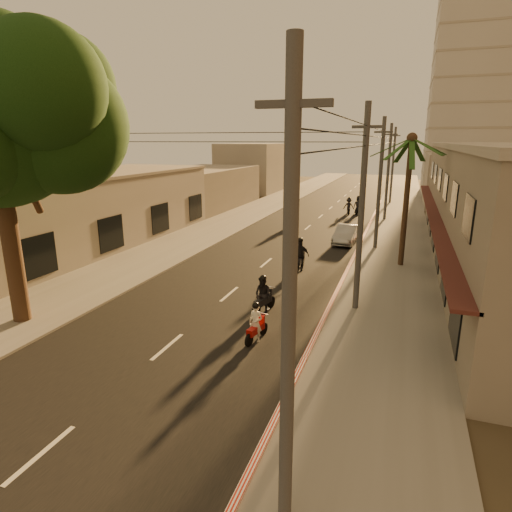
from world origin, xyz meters
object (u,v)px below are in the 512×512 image
(scooter_far_b, at_px, (349,207))
(scooter_far_c, at_px, (358,206))
(palm_tree, at_px, (411,146))
(scooter_mid_a, at_px, (263,296))
(scooter_red, at_px, (256,324))
(scooter_far_a, at_px, (291,219))
(broadleaf_tree, at_px, (2,112))
(scooter_mid_b, at_px, (300,256))
(parked_car, at_px, (346,234))

(scooter_far_b, bearing_deg, scooter_far_c, 17.59)
(palm_tree, xyz_separation_m, scooter_far_b, (-5.52, 18.25, -6.32))
(scooter_mid_a, bearing_deg, scooter_far_b, 103.70)
(scooter_red, height_order, scooter_far_a, scooter_far_a)
(scooter_mid_a, relative_size, scooter_far_a, 1.00)
(broadleaf_tree, height_order, scooter_mid_b, broadleaf_tree)
(scooter_red, height_order, scooter_mid_b, scooter_mid_b)
(scooter_far_b, height_order, scooter_far_c, scooter_far_c)
(scooter_mid_b, height_order, parked_car, scooter_mid_b)
(parked_car, bearing_deg, scooter_mid_b, -98.90)
(scooter_mid_a, bearing_deg, palm_tree, 73.63)
(broadleaf_tree, height_order, scooter_mid_a, broadleaf_tree)
(scooter_mid_b, bearing_deg, scooter_red, -87.19)
(scooter_mid_b, relative_size, scooter_far_b, 1.10)
(scooter_mid_a, bearing_deg, broadleaf_tree, -140.96)
(broadleaf_tree, relative_size, scooter_mid_a, 6.83)
(palm_tree, bearing_deg, scooter_mid_a, -120.35)
(broadleaf_tree, relative_size, scooter_red, 7.46)
(scooter_far_a, relative_size, scooter_far_c, 0.91)
(broadleaf_tree, bearing_deg, scooter_far_b, 74.20)
(scooter_far_a, distance_m, scooter_far_b, 9.70)
(scooter_mid_a, xyz_separation_m, scooter_far_b, (0.14, 27.92, 0.02))
(scooter_far_a, height_order, scooter_far_b, scooter_far_b)
(parked_car, bearing_deg, palm_tree, -49.03)
(palm_tree, bearing_deg, scooter_far_c, 103.92)
(broadleaf_tree, xyz_separation_m, palm_tree, (14.61, 13.86, -1.33))
(scooter_mid_b, xyz_separation_m, scooter_far_c, (1.03, 21.46, -0.02))
(parked_car, bearing_deg, scooter_far_c, 95.69)
(scooter_mid_b, relative_size, scooter_far_c, 1.03)
(broadleaf_tree, bearing_deg, scooter_mid_b, 51.05)
(broadleaf_tree, distance_m, scooter_mid_a, 12.50)
(parked_car, bearing_deg, broadleaf_tree, -116.24)
(broadleaf_tree, distance_m, scooter_far_c, 34.88)
(scooter_far_c, bearing_deg, parked_car, -89.25)
(scooter_mid_b, bearing_deg, palm_tree, 25.31)
(scooter_mid_a, relative_size, parked_car, 0.43)
(scooter_mid_a, distance_m, scooter_mid_b, 6.90)
(scooter_red, bearing_deg, scooter_far_a, 111.86)
(parked_car, height_order, scooter_far_c, scooter_far_c)
(scooter_far_a, bearing_deg, palm_tree, -60.16)
(broadleaf_tree, relative_size, palm_tree, 1.48)
(scooter_red, distance_m, scooter_far_b, 30.68)
(scooter_far_a, relative_size, scooter_far_b, 0.97)
(scooter_red, xyz_separation_m, scooter_far_c, (0.41, 31.12, 0.15))
(palm_tree, height_order, scooter_far_b, palm_tree)
(scooter_mid_b, distance_m, scooter_far_a, 12.70)
(scooter_far_a, bearing_deg, scooter_far_b, 51.16)
(scooter_far_c, bearing_deg, scooter_mid_b, -94.67)
(broadleaf_tree, xyz_separation_m, scooter_far_b, (9.09, 32.10, -7.65))
(broadleaf_tree, relative_size, scooter_far_c, 6.18)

